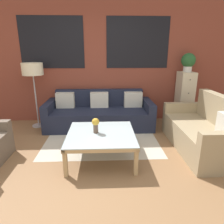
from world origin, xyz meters
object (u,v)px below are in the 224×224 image
at_px(potted_plant, 188,61).
at_px(drawer_cabinet, 184,98).
at_px(flower_vase, 96,124).
at_px(coffee_table, 101,136).
at_px(couch_dark, 100,114).
at_px(settee_vintage, 203,132).
at_px(floor_lamp, 33,71).

bearing_deg(potted_plant, drawer_cabinet, -90.00).
distance_m(potted_plant, flower_vase, 2.70).
bearing_deg(coffee_table, couch_dark, 91.94).
xyz_separation_m(coffee_table, potted_plant, (1.92, 1.62, 1.04)).
distance_m(settee_vintage, floor_lamp, 3.52).
xyz_separation_m(couch_dark, settee_vintage, (1.78, -1.17, 0.03)).
distance_m(couch_dark, flower_vase, 1.42).
height_order(potted_plant, flower_vase, potted_plant).
xyz_separation_m(couch_dark, drawer_cabinet, (1.97, 0.20, 0.31)).
xyz_separation_m(couch_dark, coffee_table, (0.05, -1.42, 0.09)).
bearing_deg(floor_lamp, potted_plant, 2.46).
xyz_separation_m(settee_vintage, coffee_table, (-1.74, -0.24, 0.06)).
xyz_separation_m(settee_vintage, floor_lamp, (-3.17, 1.23, 0.91)).
distance_m(coffee_table, floor_lamp, 2.23).
xyz_separation_m(potted_plant, flower_vase, (-2.00, -1.60, -0.84)).
height_order(coffee_table, drawer_cabinet, drawer_cabinet).
bearing_deg(coffee_table, settee_vintage, 8.01).
xyz_separation_m(coffee_table, flower_vase, (-0.08, 0.02, 0.19)).
relative_size(couch_dark, coffee_table, 2.26).
distance_m(couch_dark, floor_lamp, 1.67).
bearing_deg(flower_vase, potted_plant, 38.63).
xyz_separation_m(drawer_cabinet, flower_vase, (-2.00, -1.60, -0.03)).
height_order(coffee_table, flower_vase, flower_vase).
xyz_separation_m(coffee_table, floor_lamp, (-1.43, 1.48, 0.85)).
xyz_separation_m(settee_vintage, flower_vase, (-1.82, -0.22, 0.25)).
height_order(coffee_table, floor_lamp, floor_lamp).
distance_m(drawer_cabinet, flower_vase, 2.56).
bearing_deg(floor_lamp, flower_vase, -47.18).
bearing_deg(coffee_table, floor_lamp, 134.03).
bearing_deg(flower_vase, drawer_cabinet, 38.63).
distance_m(settee_vintage, drawer_cabinet, 1.42).
bearing_deg(potted_plant, coffee_table, -139.83).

